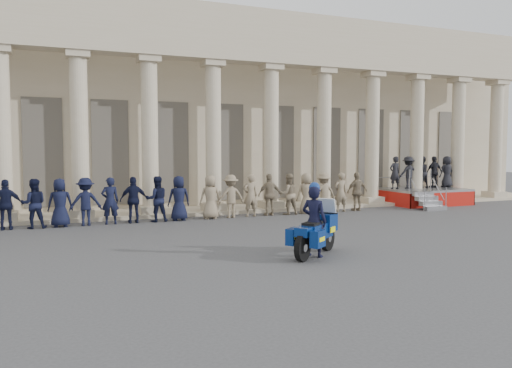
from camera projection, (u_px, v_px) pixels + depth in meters
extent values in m
plane|color=#3C3C3E|center=(258.00, 254.00, 12.84)|extent=(90.00, 90.00, 0.00)
cube|color=tan|center=(150.00, 115.00, 26.39)|extent=(40.00, 10.00, 9.00)
cube|color=tan|center=(179.00, 211.00, 20.97)|extent=(40.00, 2.60, 0.15)
cube|color=tan|center=(181.00, 46.00, 19.76)|extent=(35.80, 1.00, 1.00)
cube|color=tan|center=(181.00, 17.00, 19.68)|extent=(35.80, 1.00, 1.20)
cube|color=tan|center=(4.00, 216.00, 17.77)|extent=(0.90, 0.90, 0.30)
cylinder|color=tan|center=(1.00, 133.00, 17.57)|extent=(0.64, 0.64, 5.60)
cube|color=tan|center=(81.00, 213.00, 18.75)|extent=(0.90, 0.90, 0.30)
cylinder|color=tan|center=(79.00, 134.00, 18.54)|extent=(0.64, 0.64, 5.60)
cube|color=tan|center=(78.00, 55.00, 18.34)|extent=(0.85, 0.85, 0.24)
cube|color=tan|center=(151.00, 210.00, 19.73)|extent=(0.90, 0.90, 0.30)
cylinder|color=tan|center=(150.00, 135.00, 19.52)|extent=(0.64, 0.64, 5.60)
cube|color=tan|center=(149.00, 59.00, 19.32)|extent=(0.85, 0.85, 0.24)
cube|color=tan|center=(214.00, 207.00, 20.70)|extent=(0.90, 0.90, 0.30)
cylinder|color=tan|center=(213.00, 136.00, 20.50)|extent=(0.64, 0.64, 5.60)
cube|color=tan|center=(213.00, 64.00, 20.29)|extent=(0.85, 0.85, 0.24)
cube|color=tan|center=(271.00, 204.00, 21.68)|extent=(0.90, 0.90, 0.30)
cylinder|color=tan|center=(271.00, 136.00, 21.47)|extent=(0.64, 0.64, 5.60)
cube|color=tan|center=(271.00, 68.00, 21.27)|extent=(0.85, 0.85, 0.24)
cube|color=tan|center=(323.00, 202.00, 22.65)|extent=(0.90, 0.90, 0.30)
cylinder|color=tan|center=(324.00, 137.00, 22.45)|extent=(0.64, 0.64, 5.60)
cube|color=tan|center=(324.00, 71.00, 22.24)|extent=(0.85, 0.85, 0.24)
cube|color=tan|center=(371.00, 200.00, 23.63)|extent=(0.90, 0.90, 0.30)
cylinder|color=tan|center=(372.00, 137.00, 23.42)|extent=(0.64, 0.64, 5.60)
cube|color=tan|center=(373.00, 74.00, 23.22)|extent=(0.85, 0.85, 0.24)
cube|color=tan|center=(415.00, 198.00, 24.61)|extent=(0.90, 0.90, 0.30)
cylinder|color=tan|center=(417.00, 138.00, 24.40)|extent=(0.64, 0.64, 5.60)
cube|color=tan|center=(418.00, 77.00, 24.20)|extent=(0.85, 0.85, 0.24)
cube|color=tan|center=(456.00, 196.00, 25.58)|extent=(0.90, 0.90, 0.30)
cylinder|color=tan|center=(458.00, 138.00, 25.38)|extent=(0.64, 0.64, 5.60)
cube|color=tan|center=(459.00, 80.00, 25.17)|extent=(0.85, 0.85, 0.24)
cube|color=tan|center=(494.00, 194.00, 26.56)|extent=(0.90, 0.90, 0.30)
cylinder|color=tan|center=(496.00, 139.00, 26.35)|extent=(0.64, 0.64, 5.60)
cube|color=tan|center=(498.00, 83.00, 26.15)|extent=(0.85, 0.85, 0.24)
cube|color=black|center=(43.00, 153.00, 19.97)|extent=(1.30, 0.12, 4.20)
cube|color=black|center=(110.00, 153.00, 20.95)|extent=(1.30, 0.12, 4.20)
cube|color=black|center=(171.00, 152.00, 21.92)|extent=(1.30, 0.12, 4.20)
cube|color=black|center=(227.00, 152.00, 22.90)|extent=(1.30, 0.12, 4.20)
cube|color=black|center=(279.00, 152.00, 23.88)|extent=(1.30, 0.12, 4.20)
cube|color=black|center=(326.00, 152.00, 24.85)|extent=(1.30, 0.12, 4.20)
cube|color=black|center=(370.00, 152.00, 25.83)|extent=(1.30, 0.12, 4.20)
cube|color=black|center=(411.00, 152.00, 26.80)|extent=(1.30, 0.12, 4.20)
cube|color=black|center=(448.00, 152.00, 27.78)|extent=(1.30, 0.12, 4.20)
imported|color=black|center=(6.00, 205.00, 16.58)|extent=(0.99, 0.41, 1.69)
imported|color=black|center=(34.00, 204.00, 16.90)|extent=(0.82, 0.64, 1.69)
imported|color=black|center=(60.00, 203.00, 17.21)|extent=(0.83, 0.54, 1.69)
imported|color=black|center=(86.00, 202.00, 17.52)|extent=(1.09, 0.63, 1.69)
imported|color=black|center=(110.00, 201.00, 17.83)|extent=(0.62, 0.41, 1.69)
imported|color=black|center=(134.00, 200.00, 18.15)|extent=(0.99, 0.41, 1.69)
imported|color=black|center=(157.00, 199.00, 18.46)|extent=(0.82, 0.64, 1.69)
imported|color=black|center=(179.00, 198.00, 18.77)|extent=(0.83, 0.54, 1.69)
imported|color=#84745B|center=(210.00, 197.00, 19.24)|extent=(0.83, 0.54, 1.69)
imported|color=#84745B|center=(231.00, 196.00, 19.55)|extent=(1.09, 0.63, 1.69)
imported|color=#84745B|center=(251.00, 196.00, 19.86)|extent=(0.62, 0.41, 1.69)
imported|color=#84745B|center=(270.00, 195.00, 20.18)|extent=(0.99, 0.41, 1.69)
imported|color=#84745B|center=(288.00, 194.00, 20.49)|extent=(0.82, 0.64, 1.69)
imported|color=#84745B|center=(306.00, 193.00, 20.80)|extent=(0.83, 0.54, 1.69)
imported|color=#84745B|center=(324.00, 193.00, 21.12)|extent=(1.09, 0.63, 1.69)
imported|color=#84745B|center=(341.00, 192.00, 21.43)|extent=(0.62, 0.41, 1.69)
imported|color=#84745B|center=(357.00, 192.00, 21.74)|extent=(0.99, 0.41, 1.69)
cube|color=gray|center=(424.00, 189.00, 24.46)|extent=(3.82, 2.73, 0.10)
cube|color=#9E130C|center=(443.00, 200.00, 23.25)|extent=(3.82, 0.04, 0.67)
cube|color=#9E130C|center=(392.00, 199.00, 23.78)|extent=(0.04, 2.73, 0.67)
cube|color=#9E130C|center=(454.00, 196.00, 25.20)|extent=(0.04, 2.73, 0.67)
cube|color=gray|center=(435.00, 208.00, 21.92)|extent=(1.10, 0.28, 0.19)
cube|color=gray|center=(431.00, 203.00, 22.17)|extent=(1.10, 0.28, 0.19)
cube|color=gray|center=(427.00, 198.00, 22.41)|extent=(1.10, 0.28, 0.19)
cube|color=gray|center=(422.00, 194.00, 22.66)|extent=(1.10, 0.28, 0.19)
cylinder|color=gray|center=(407.00, 177.00, 25.64)|extent=(3.82, 0.04, 0.04)
imported|color=black|center=(395.00, 173.00, 23.99)|extent=(0.57, 0.38, 1.57)
imported|color=black|center=(408.00, 172.00, 24.29)|extent=(1.01, 0.58, 1.57)
imported|color=black|center=(421.00, 172.00, 24.59)|extent=(0.76, 0.59, 1.57)
imported|color=black|center=(434.00, 172.00, 24.89)|extent=(0.92, 0.38, 1.57)
imported|color=black|center=(447.00, 172.00, 25.19)|extent=(0.77, 0.50, 1.57)
cylinder|color=black|center=(327.00, 238.00, 13.24)|extent=(0.62, 0.51, 0.67)
cylinder|color=black|center=(303.00, 248.00, 11.94)|extent=(0.62, 0.51, 0.67)
cube|color=navy|center=(317.00, 231.00, 12.61)|extent=(1.19, 1.04, 0.38)
cube|color=navy|center=(325.00, 222.00, 13.03)|extent=(0.76, 0.75, 0.46)
cube|color=silver|center=(324.00, 231.00, 13.05)|extent=(0.36, 0.38, 0.12)
cube|color=#B2BFCC|center=(327.00, 208.00, 13.16)|extent=(0.45, 0.50, 0.54)
cube|color=black|center=(313.00, 224.00, 12.43)|extent=(0.73, 0.67, 0.10)
cube|color=navy|center=(304.00, 232.00, 11.96)|extent=(0.49, 0.49, 0.22)
cube|color=navy|center=(318.00, 239.00, 11.89)|extent=(0.50, 0.45, 0.40)
cube|color=yellow|center=(318.00, 239.00, 11.89)|extent=(0.39, 0.38, 0.10)
cube|color=navy|center=(293.00, 236.00, 12.22)|extent=(0.50, 0.45, 0.40)
cube|color=yellow|center=(293.00, 236.00, 12.22)|extent=(0.39, 0.38, 0.10)
cylinder|color=silver|center=(299.00, 246.00, 12.33)|extent=(0.55, 0.45, 0.10)
cylinder|color=black|center=(325.00, 213.00, 13.02)|extent=(0.46, 0.59, 0.04)
imported|color=black|center=(314.00, 221.00, 12.46)|extent=(0.73, 0.78, 1.79)
sphere|color=navy|center=(314.00, 188.00, 12.41)|extent=(0.28, 0.28, 0.28)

